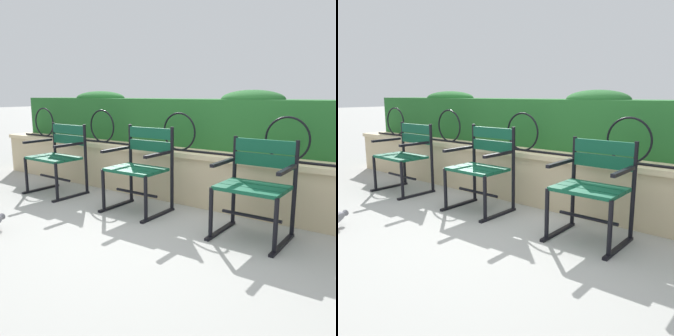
# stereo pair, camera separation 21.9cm
# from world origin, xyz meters

# --- Properties ---
(ground_plane) EXTENTS (60.00, 60.00, 0.00)m
(ground_plane) POSITION_xyz_m (0.00, 0.00, 0.00)
(ground_plane) COLOR #9E9E99
(stone_wall) EXTENTS (6.96, 0.41, 0.57)m
(stone_wall) POSITION_xyz_m (0.00, 0.95, 0.29)
(stone_wall) COLOR #C6B289
(stone_wall) RESTS_ON ground
(iron_arch_fence) EXTENTS (6.43, 0.02, 0.42)m
(iron_arch_fence) POSITION_xyz_m (-0.32, 0.87, 0.75)
(iron_arch_fence) COLOR black
(iron_arch_fence) RESTS_ON stone_wall
(hedge_row) EXTENTS (6.82, 0.63, 0.68)m
(hedge_row) POSITION_xyz_m (0.03, 1.44, 0.88)
(hedge_row) COLOR #236028
(hedge_row) RESTS_ON stone_wall
(park_chair_leftmost) EXTENTS (0.64, 0.53, 0.83)m
(park_chair_leftmost) POSITION_xyz_m (-1.78, 0.34, 0.46)
(park_chair_leftmost) COLOR #0F4C33
(park_chair_leftmost) RESTS_ON ground
(park_chair_centre_left) EXTENTS (0.59, 0.52, 0.87)m
(park_chair_centre_left) POSITION_xyz_m (-0.54, 0.39, 0.46)
(park_chair_centre_left) COLOR #0F4C33
(park_chair_centre_left) RESTS_ON ground
(park_chair_centre_right) EXTENTS (0.59, 0.52, 0.82)m
(park_chair_centre_right) POSITION_xyz_m (0.71, 0.38, 0.45)
(park_chair_centre_right) COLOR #0F4C33
(park_chair_centre_right) RESTS_ON ground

